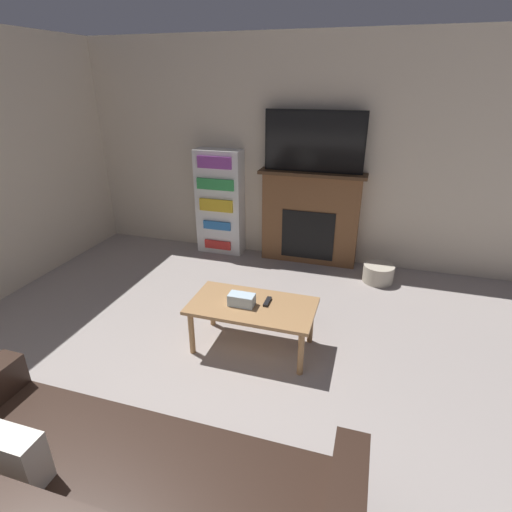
# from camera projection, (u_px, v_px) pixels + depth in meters

# --- Properties ---
(wall_back) EXTENTS (6.31, 0.06, 2.70)m
(wall_back) POSITION_uv_depth(u_px,v_px,m) (287.00, 153.00, 4.96)
(wall_back) COLOR beige
(wall_back) RESTS_ON ground_plane
(fireplace) EXTENTS (1.31, 0.28, 1.18)m
(fireplace) POSITION_uv_depth(u_px,v_px,m) (310.00, 218.00, 5.04)
(fireplace) COLOR brown
(fireplace) RESTS_ON ground_plane
(tv) EXTENTS (1.18, 0.03, 0.71)m
(tv) POSITION_uv_depth(u_px,v_px,m) (314.00, 142.00, 4.64)
(tv) COLOR black
(tv) RESTS_ON fireplace
(coffee_table) EXTENTS (1.07, 0.58, 0.44)m
(coffee_table) POSITION_uv_depth(u_px,v_px,m) (252.00, 310.00, 3.43)
(coffee_table) COLOR #A87A4C
(coffee_table) RESTS_ON ground_plane
(tissue_box) EXTENTS (0.22, 0.12, 0.10)m
(tissue_box) POSITION_uv_depth(u_px,v_px,m) (242.00, 300.00, 3.38)
(tissue_box) COLOR silver
(tissue_box) RESTS_ON coffee_table
(remote_control) EXTENTS (0.04, 0.15, 0.02)m
(remote_control) POSITION_uv_depth(u_px,v_px,m) (267.00, 302.00, 3.43)
(remote_control) COLOR black
(remote_control) RESTS_ON coffee_table
(bookshelf) EXTENTS (0.61, 0.29, 1.38)m
(bookshelf) POSITION_uv_depth(u_px,v_px,m) (220.00, 202.00, 5.30)
(bookshelf) COLOR white
(bookshelf) RESTS_ON ground_plane
(storage_basket) EXTENTS (0.35, 0.35, 0.21)m
(storage_basket) POSITION_uv_depth(u_px,v_px,m) (378.00, 273.00, 4.70)
(storage_basket) COLOR #BCB29E
(storage_basket) RESTS_ON ground_plane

